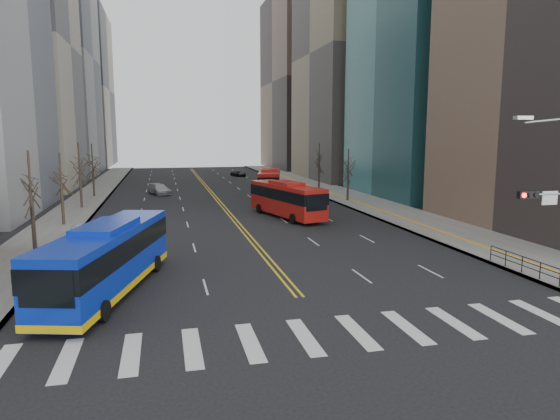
# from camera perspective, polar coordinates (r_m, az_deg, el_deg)

# --- Properties ---
(ground) EXTENTS (220.00, 220.00, 0.00)m
(ground) POSITION_cam_1_polar(r_m,az_deg,el_deg) (22.19, 5.89, -13.95)
(ground) COLOR black
(sidewalk_right) EXTENTS (7.00, 130.00, 0.15)m
(sidewalk_right) POSITION_cam_1_polar(r_m,az_deg,el_deg) (69.28, 7.40, 1.64)
(sidewalk_right) COLOR gray
(sidewalk_right) RESTS_ON ground
(sidewalk_left) EXTENTS (5.00, 130.00, 0.15)m
(sidewalk_left) POSITION_cam_1_polar(r_m,az_deg,el_deg) (65.59, -21.63, 0.70)
(sidewalk_left) COLOR gray
(sidewalk_left) RESTS_ON ground
(crosswalk) EXTENTS (26.70, 4.00, 0.01)m
(crosswalk) POSITION_cam_1_polar(r_m,az_deg,el_deg) (22.19, 5.89, -13.93)
(crosswalk) COLOR silver
(crosswalk) RESTS_ON ground
(centerline) EXTENTS (0.55, 100.00, 0.01)m
(centerline) POSITION_cam_1_polar(r_m,az_deg,el_deg) (75.11, -7.97, 2.12)
(centerline) COLOR gold
(centerline) RESTS_ON ground
(office_towers) EXTENTS (83.00, 134.00, 58.00)m
(office_towers) POSITION_cam_1_polar(r_m,az_deg,el_deg) (89.43, -9.08, 18.53)
(office_towers) COLOR gray
(office_towers) RESTS_ON ground
(pedestrian_railing) EXTENTS (0.06, 6.06, 1.02)m
(pedestrian_railing) POSITION_cam_1_polar(r_m,az_deg,el_deg) (33.86, 25.95, -5.34)
(pedestrian_railing) COLOR black
(pedestrian_railing) RESTS_ON sidewalk_right
(street_trees) EXTENTS (35.20, 47.20, 7.60)m
(street_trees) POSITION_cam_1_polar(r_m,az_deg,el_deg) (53.99, -13.65, 4.59)
(street_trees) COLOR black
(street_trees) RESTS_ON ground
(blue_bus) EXTENTS (6.23, 13.48, 3.82)m
(blue_bus) POSITION_cam_1_polar(r_m,az_deg,el_deg) (28.45, -19.07, -5.04)
(blue_bus) COLOR #0B28AE
(blue_bus) RESTS_ON ground
(red_bus_near) EXTENTS (5.58, 12.01, 3.70)m
(red_bus_near) POSITION_cam_1_polar(r_m,az_deg,el_deg) (51.15, 0.75, 1.45)
(red_bus_near) COLOR #AB1712
(red_bus_near) RESTS_ON ground
(red_bus_far) EXTENTS (5.56, 12.32, 3.79)m
(red_bus_far) POSITION_cam_1_polar(r_m,az_deg,el_deg) (68.93, -1.19, 3.37)
(red_bus_far) COLOR #AB1712
(red_bus_far) RESTS_ON ground
(car_white) EXTENTS (3.46, 4.97, 1.55)m
(car_white) POSITION_cam_1_polar(r_m,az_deg,el_deg) (41.39, -20.92, -2.66)
(car_white) COLOR white
(car_white) RESTS_ON ground
(car_dark_mid) EXTENTS (2.40, 4.66, 1.52)m
(car_dark_mid) POSITION_cam_1_polar(r_m,az_deg,el_deg) (68.95, 2.13, 2.25)
(car_dark_mid) COLOR black
(car_dark_mid) RESTS_ON ground
(car_silver) EXTENTS (3.67, 5.49, 1.48)m
(car_silver) POSITION_cam_1_polar(r_m,az_deg,el_deg) (72.61, -13.61, 2.32)
(car_silver) COLOR #A6A6AB
(car_silver) RESTS_ON ground
(car_dark_far) EXTENTS (3.15, 4.31, 1.09)m
(car_dark_far) POSITION_cam_1_polar(r_m,az_deg,el_deg) (100.96, -4.77, 4.16)
(car_dark_far) COLOR black
(car_dark_far) RESTS_ON ground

